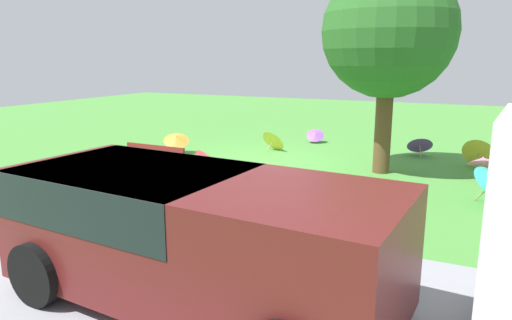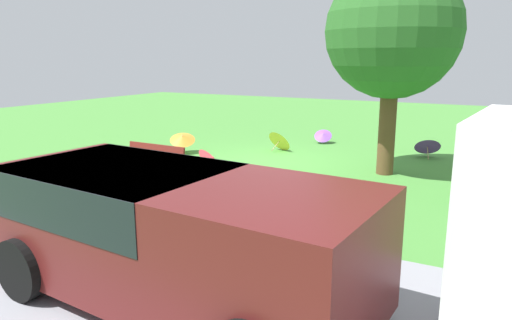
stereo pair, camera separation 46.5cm
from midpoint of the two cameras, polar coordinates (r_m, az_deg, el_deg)
name	(u,v)px [view 2 (the right image)]	position (r m, az deg, el deg)	size (l,w,h in m)	color
ground	(268,164)	(12.67, 2.49, -0.47)	(40.00, 40.00, 0.00)	#478C38
road_strip	(55,256)	(7.40, -21.66, -10.88)	(40.00, 4.47, 0.01)	gray
van_dark	(166,226)	(5.53, -8.53, -7.94)	(4.73, 2.41, 1.53)	#591919
park_bench	(160,162)	(10.93, -10.44, -0.24)	(1.61, 0.53, 0.90)	maroon
shade_tree	(393,32)	(11.77, 17.51, 14.68)	(3.17, 3.17, 5.01)	brown
parasol_orange_0	(182,138)	(14.08, -8.05, 2.69)	(1.03, 1.03, 0.71)	tan
parasol_purple_0	(427,145)	(14.36, 21.08, 1.67)	(0.87, 0.79, 0.65)	tan
parasol_red_1	(212,159)	(11.79, -4.30, 0.13)	(0.81, 0.90, 0.64)	tan
parasol_pink_0	(489,163)	(12.01, 27.59, -0.34)	(0.82, 0.82, 0.68)	tan
parasol_pink_1	(107,154)	(12.85, -16.72, 0.68)	(0.55, 0.60, 0.54)	tan
parasol_purple_1	(323,135)	(15.83, 9.02, 3.04)	(0.69, 0.65, 0.51)	tan
parasol_yellow_0	(281,140)	(14.40, 3.96, 2.51)	(0.89, 0.78, 0.71)	tan
parasol_teal_1	(499,184)	(10.03, 28.73, -2.60)	(1.12, 1.15, 0.84)	tan
parasol_yellow_2	(488,154)	(13.40, 27.34, 0.65)	(0.97, 0.88, 0.83)	tan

